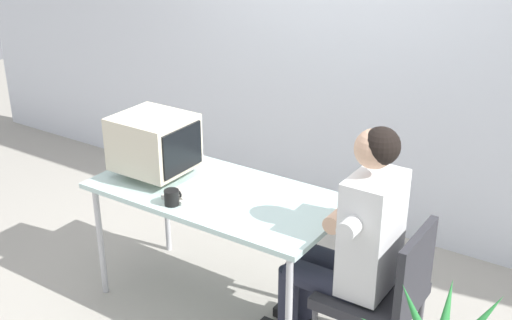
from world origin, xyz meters
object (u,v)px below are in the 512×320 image
at_px(keyboard, 199,185).
at_px(desk_mug, 172,197).
at_px(crt_monitor, 154,143).
at_px(desk, 217,200).
at_px(office_chair, 384,290).
at_px(person_seated, 352,239).

relative_size(keyboard, desk_mug, 5.18).
xyz_separation_m(crt_monitor, desk_mug, (0.32, -0.23, -0.16)).
distance_m(desk, office_chair, 1.04).
distance_m(person_seated, desk_mug, 0.97).
relative_size(keyboard, person_seated, 0.36).
bearing_deg(desk_mug, crt_monitor, 144.01).
distance_m(crt_monitor, office_chair, 1.52).
height_order(person_seated, desk_mug, person_seated).
distance_m(office_chair, desk_mug, 1.19).
bearing_deg(keyboard, person_seated, 2.02).
bearing_deg(office_chair, keyboard, -178.32).
bearing_deg(keyboard, crt_monitor, -177.58).
relative_size(desk, desk_mug, 15.67).
distance_m(crt_monitor, desk_mug, 0.43).
height_order(crt_monitor, desk_mug, crt_monitor).
xyz_separation_m(keyboard, desk_mug, (0.01, -0.25, 0.03)).
height_order(desk, office_chair, office_chair).
bearing_deg(desk_mug, desk, 69.30).
bearing_deg(desk, crt_monitor, -175.85).
bearing_deg(desk_mug, person_seated, 16.73).
bearing_deg(crt_monitor, keyboard, 2.42).
bearing_deg(person_seated, keyboard, -177.98).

